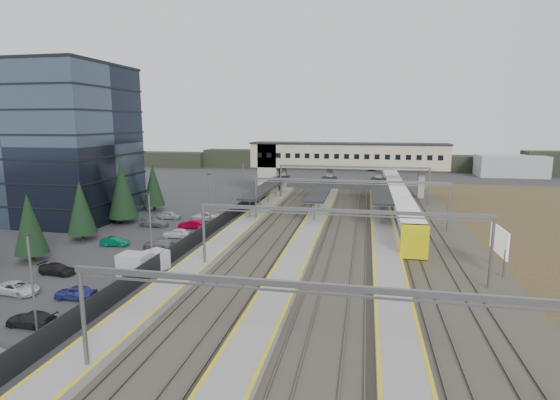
% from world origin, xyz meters
% --- Properties ---
extents(ground, '(220.00, 220.00, 0.00)m').
position_xyz_m(ground, '(0.00, 0.00, 0.00)').
color(ground, '#2B2B2D').
rests_on(ground, ground).
extents(office_building, '(24.30, 18.30, 24.30)m').
position_xyz_m(office_building, '(-36.00, 12.00, 12.19)').
color(office_building, '#344255').
rests_on(office_building, ground).
extents(conifer_row, '(4.42, 49.82, 9.50)m').
position_xyz_m(conifer_row, '(-22.00, -3.86, 4.84)').
color(conifer_row, black).
rests_on(conifer_row, ground).
extents(car_park, '(10.60, 44.87, 1.30)m').
position_xyz_m(car_park, '(-12.79, -5.20, 0.61)').
color(car_park, '#A02D00').
rests_on(car_park, ground).
extents(lampposts, '(0.50, 53.25, 8.07)m').
position_xyz_m(lampposts, '(-8.00, 1.25, 4.34)').
color(lampposts, slate).
rests_on(lampposts, ground).
extents(fence, '(0.08, 90.00, 2.00)m').
position_xyz_m(fence, '(-6.50, 5.00, 1.00)').
color(fence, '#26282B').
rests_on(fence, ground).
extents(relay_cabin_near, '(2.96, 2.24, 2.39)m').
position_xyz_m(relay_cabin_near, '(-8.42, -11.06, 1.19)').
color(relay_cabin_near, '#9CA0A1').
rests_on(relay_cabin_near, ground).
extents(relay_cabin_far, '(2.69, 2.50, 1.98)m').
position_xyz_m(relay_cabin_far, '(-7.26, -8.31, 0.99)').
color(relay_cabin_far, '#9CA0A1').
rests_on(relay_cabin_far, ground).
extents(rail_corridor, '(34.00, 90.00, 0.92)m').
position_xyz_m(rail_corridor, '(9.34, 5.00, 0.29)').
color(rail_corridor, '#3C362F').
rests_on(rail_corridor, ground).
extents(canopies, '(23.10, 30.00, 3.28)m').
position_xyz_m(canopies, '(7.00, 27.00, 3.92)').
color(canopies, black).
rests_on(canopies, ground).
extents(footbridge, '(40.40, 6.40, 11.20)m').
position_xyz_m(footbridge, '(7.70, 42.00, 7.93)').
color(footbridge, tan).
rests_on(footbridge, ground).
extents(gantries, '(28.40, 62.28, 7.17)m').
position_xyz_m(gantries, '(12.00, 3.00, 6.00)').
color(gantries, slate).
rests_on(gantries, ground).
extents(train, '(3.07, 64.19, 3.87)m').
position_xyz_m(train, '(20.00, 31.14, 2.20)').
color(train, white).
rests_on(train, ground).
extents(billboard, '(0.27, 5.66, 4.75)m').
position_xyz_m(billboard, '(28.25, -2.23, 3.16)').
color(billboard, slate).
rests_on(billboard, ground).
extents(treeline_far, '(170.00, 19.00, 7.00)m').
position_xyz_m(treeline_far, '(23.81, 92.28, 2.95)').
color(treeline_far, black).
rests_on(treeline_far, ground).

